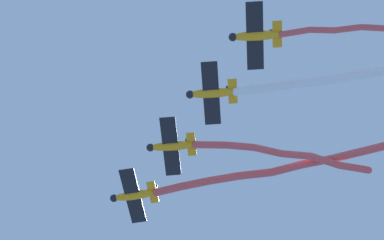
{
  "coord_description": "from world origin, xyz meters",
  "views": [
    {
      "loc": [
        -18.03,
        35.71,
        2.24
      ],
      "look_at": [
        -5.85,
        1.12,
        70.29
      ],
      "focal_mm": 64.72,
      "sensor_mm": 36.0,
      "label": 1
    }
  ],
  "objects_px": {
    "airplane_left_wing": "(171,146)",
    "airplane_slot": "(255,36)",
    "airplane_right_wing": "(211,93)",
    "airplane_lead": "(133,195)"
  },
  "relations": [
    {
      "from": "airplane_right_wing",
      "to": "airplane_slot",
      "type": "xyz_separation_m",
      "value": [
        -6.48,
        4.73,
        0.25
      ]
    },
    {
      "from": "airplane_lead",
      "to": "airplane_slot",
      "type": "height_order",
      "value": "airplane_slot"
    },
    {
      "from": "airplane_left_wing",
      "to": "airplane_slot",
      "type": "xyz_separation_m",
      "value": [
        -12.95,
        9.46,
        0.5
      ]
    },
    {
      "from": "airplane_lead",
      "to": "airplane_slot",
      "type": "xyz_separation_m",
      "value": [
        -19.43,
        14.19,
        0.75
      ]
    },
    {
      "from": "airplane_slot",
      "to": "airplane_left_wing",
      "type": "bearing_deg",
      "value": -51.87
    },
    {
      "from": "airplane_lead",
      "to": "airplane_right_wing",
      "type": "height_order",
      "value": "airplane_right_wing"
    },
    {
      "from": "airplane_right_wing",
      "to": "airplane_slot",
      "type": "height_order",
      "value": "airplane_slot"
    },
    {
      "from": "airplane_lead",
      "to": "airplane_left_wing",
      "type": "height_order",
      "value": "airplane_left_wing"
    },
    {
      "from": "airplane_right_wing",
      "to": "airplane_left_wing",
      "type": "bearing_deg",
      "value": -51.28
    },
    {
      "from": "airplane_lead",
      "to": "airplane_left_wing",
      "type": "distance_m",
      "value": 8.03
    }
  ]
}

